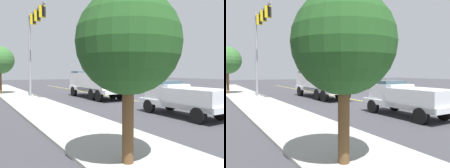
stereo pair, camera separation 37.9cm
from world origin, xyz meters
The scene contains 10 objects.
ground centered at (0.00, 0.00, 0.00)m, with size 120.00×120.00×0.00m, color #38383D.
sidewalk_far_side centered at (-0.73, 8.32, 0.06)m, with size 60.00×3.60×0.12m, color #9E9E99.
lane_centre_stripe centered at (0.00, 0.00, 0.00)m, with size 50.00×0.16×0.01m, color yellow.
utility_bucket_truck centered at (1.18, 2.16, 1.63)m, with size 8.39×3.21×7.60m.
service_pickup_truck centered at (-10.00, 1.18, 1.12)m, with size 5.76×2.58×2.06m.
passing_minivan centered at (9.89, -1.40, 0.97)m, with size 4.95×2.31×1.69m.
traffic_cone_mid_front centered at (5.63, 0.56, 0.41)m, with size 0.40×0.40×0.83m.
traffic_signal_mast centered at (3.17, 7.64, 6.30)m, with size 5.92×0.86×8.96m.
street_tree_left centered at (-14.75, 7.77, 3.39)m, with size 2.84×2.84×4.83m.
street_tree_right centered at (9.09, 10.56, 3.94)m, with size 3.17×3.17×5.55m.
Camera 1 is at (-20.06, 10.95, 2.62)m, focal length 36.69 mm.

